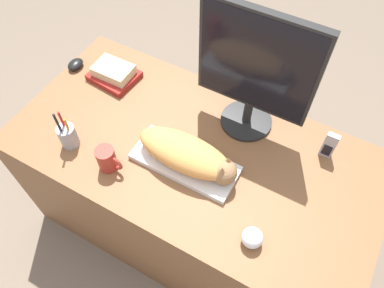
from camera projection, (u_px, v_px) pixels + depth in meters
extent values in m
plane|color=#6B5B4C|center=(157.00, 282.00, 1.90)|extent=(12.00, 12.00, 0.00)
cube|color=brown|center=(193.00, 191.00, 1.79)|extent=(1.49, 0.75, 0.72)
cube|color=silver|center=(185.00, 163.00, 1.44)|extent=(0.41, 0.17, 0.02)
ellipsoid|color=#D18C47|center=(185.00, 153.00, 1.39)|extent=(0.39, 0.15, 0.11)
sphere|color=olive|center=(224.00, 172.00, 1.35)|extent=(0.10, 0.10, 0.10)
cone|color=olive|center=(222.00, 171.00, 1.30)|extent=(0.03, 0.03, 0.04)
cone|color=olive|center=(228.00, 160.00, 1.32)|extent=(0.03, 0.03, 0.04)
cylinder|color=black|center=(246.00, 121.00, 1.57)|extent=(0.21, 0.21, 0.02)
cylinder|color=black|center=(248.00, 110.00, 1.51)|extent=(0.04, 0.04, 0.12)
cube|color=black|center=(257.00, 63.00, 1.30)|extent=(0.44, 0.03, 0.42)
cube|color=black|center=(256.00, 64.00, 1.29)|extent=(0.42, 0.01, 0.40)
ellipsoid|color=black|center=(75.00, 64.00, 1.74)|extent=(0.06, 0.08, 0.04)
cylinder|color=#9E2D23|center=(107.00, 159.00, 1.40)|extent=(0.07, 0.07, 0.11)
torus|color=#9E2D23|center=(114.00, 163.00, 1.39)|extent=(0.07, 0.01, 0.07)
cylinder|color=#939399|center=(68.00, 136.00, 1.47)|extent=(0.07, 0.07, 0.10)
cylinder|color=orange|center=(69.00, 129.00, 1.42)|extent=(0.01, 0.01, 0.12)
cylinder|color=#B21E1E|center=(63.00, 124.00, 1.43)|extent=(0.01, 0.01, 0.14)
cylinder|color=black|center=(60.00, 128.00, 1.40)|extent=(0.01, 0.01, 0.16)
sphere|color=silver|center=(252.00, 238.00, 1.25)|extent=(0.07, 0.07, 0.07)
cube|color=#99999E|center=(329.00, 145.00, 1.43)|extent=(0.05, 0.02, 0.13)
cube|color=black|center=(327.00, 150.00, 1.44)|extent=(0.03, 0.00, 0.06)
cube|color=maroon|center=(114.00, 76.00, 1.71)|extent=(0.22, 0.19, 0.03)
cube|color=#C6B284|center=(113.00, 70.00, 1.68)|extent=(0.17, 0.12, 0.04)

